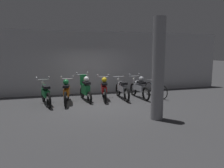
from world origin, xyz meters
The scene contains 10 objects.
ground_plane centered at (0.00, 0.00, 0.00)m, with size 80.00×80.00×0.00m, color #424244.
back_wall centered at (0.00, 2.57, 1.66)m, with size 16.00×0.30×3.32m, color #ADADB2.
motorbike_slot_0 centered at (-2.16, 0.44, 0.49)m, with size 0.64×1.93×1.15m.
motorbike_slot_1 centered at (-1.29, 0.43, 0.53)m, with size 0.59×1.94×1.15m.
motorbike_slot_2 centered at (-0.44, 0.73, 0.57)m, with size 0.58×1.68×1.29m.
motorbike_slot_3 centered at (0.43, 0.70, 0.53)m, with size 0.59×1.94×1.15m.
motorbike_slot_4 centered at (1.30, 0.62, 0.49)m, with size 0.56×1.95×1.03m.
motorbike_slot_5 centered at (2.16, 0.57, 0.53)m, with size 0.59×1.95×1.15m.
bicycle centered at (3.02, 0.55, 0.36)m, with size 0.51×1.70×0.89m.
support_pillar centered at (1.45, -2.56, 1.66)m, with size 0.40×0.40×3.32m, color gray.
Camera 1 is at (-1.82, -8.62, 2.21)m, focal length 33.44 mm.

